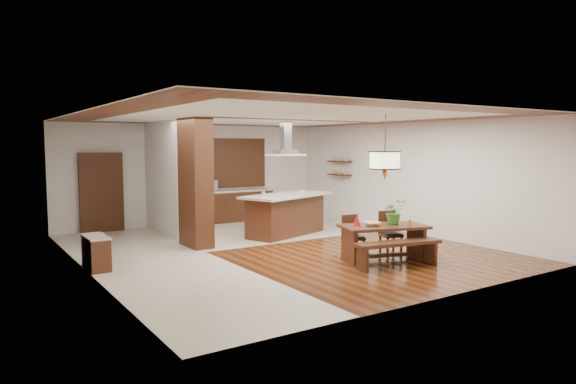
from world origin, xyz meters
TOP-DOWN VIEW (x-y plane):
  - room_shell at (0.00, 0.00)m, footprint 9.00×9.04m
  - tile_hallway at (-2.75, 0.00)m, footprint 2.50×9.00m
  - tile_kitchen at (1.25, 2.50)m, footprint 5.50×4.00m
  - soffit_band at (0.00, 0.00)m, footprint 8.00×9.00m
  - partition_pier at (-1.40, 1.20)m, footprint 0.45×1.00m
  - partition_stub at (-1.40, 3.30)m, footprint 0.18×2.40m
  - hallway_console at (-3.81, 0.20)m, footprint 0.37×0.88m
  - hallway_doorway at (-2.70, 4.40)m, footprint 1.10×0.20m
  - rear_counter at (1.00, 4.20)m, footprint 2.60×0.62m
  - kitchen_window at (1.00, 4.46)m, footprint 2.60×0.08m
  - shelf_lower at (3.87, 2.60)m, footprint 0.26×0.90m
  - shelf_upper at (3.87, 2.60)m, footprint 0.26×0.90m
  - dining_table at (1.18, -2.14)m, footprint 1.87×1.32m
  - dining_bench at (0.99, -2.72)m, footprint 1.78×0.70m
  - dining_chair_left at (0.93, -1.52)m, footprint 0.43×0.43m
  - dining_chair_right at (1.74, -1.78)m, footprint 0.49×0.49m
  - pendant_lantern at (1.18, -2.14)m, footprint 0.64×0.64m
  - foliage_plant at (1.45, -2.15)m, footprint 0.56×0.52m
  - fruit_bowl at (0.93, -2.09)m, footprint 0.40×0.40m
  - napkin_cone at (0.67, -1.91)m, footprint 0.19×0.19m
  - gold_ornament at (1.65, -2.41)m, footprint 0.09×0.09m
  - kitchen_island at (1.10, 1.32)m, footprint 2.78×1.91m
  - range_hood at (1.10, 1.32)m, footprint 0.90×0.55m
  - island_cup at (1.52, 1.18)m, footprint 0.12×0.12m
  - microwave at (0.18, 4.20)m, footprint 0.67×0.52m

SIDE VIEW (x-z plane):
  - tile_hallway at x=-2.75m, z-range 0.00..0.01m
  - tile_kitchen at x=1.25m, z-range 0.00..0.01m
  - dining_bench at x=0.99m, z-range 0.00..0.49m
  - hallway_console at x=-3.81m, z-range 0.00..0.63m
  - dining_chair_left at x=0.93m, z-range 0.00..0.84m
  - dining_chair_right at x=1.74m, z-range 0.00..0.90m
  - rear_counter at x=1.00m, z-range 0.00..0.95m
  - dining_table at x=1.18m, z-range 0.17..0.87m
  - kitchen_island at x=1.10m, z-range 0.01..1.07m
  - fruit_bowl at x=0.93m, z-range 0.71..0.78m
  - gold_ornament at x=1.65m, z-range 0.71..0.81m
  - napkin_cone at x=0.67m, z-range 0.71..0.93m
  - foliage_plant at x=1.45m, z-range 0.71..1.21m
  - hallway_doorway at x=-2.70m, z-range 0.00..2.10m
  - island_cup at x=1.52m, z-range 1.06..1.15m
  - microwave at x=0.18m, z-range 0.95..1.28m
  - shelf_lower at x=3.87m, z-range 1.38..1.42m
  - partition_pier at x=-1.40m, z-range 0.00..2.90m
  - partition_stub at x=-1.40m, z-range 0.00..2.90m
  - kitchen_window at x=1.00m, z-range 1.00..2.50m
  - shelf_upper at x=3.87m, z-range 1.78..1.82m
  - room_shell at x=0.00m, z-range 0.60..3.52m
  - pendant_lantern at x=1.18m, z-range 1.59..2.90m
  - range_hood at x=1.10m, z-range 2.03..2.90m
  - soffit_band at x=0.00m, z-range 2.88..2.89m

